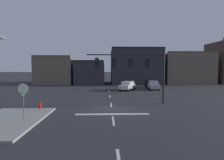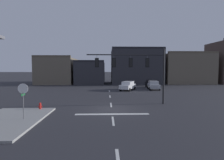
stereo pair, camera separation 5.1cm
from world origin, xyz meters
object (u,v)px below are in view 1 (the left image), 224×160
at_px(signal_mast_near_side, 136,66).
at_px(car_lot_nearside, 152,84).
at_px(stop_sign, 23,93).
at_px(car_lot_middle, 128,86).
at_px(fire_hydrant, 40,107).
at_px(car_lot_farside, 153,85).

height_order(signal_mast_near_side, car_lot_nearside, signal_mast_near_side).
bearing_deg(stop_sign, signal_mast_near_side, 33.37).
distance_m(stop_sign, car_lot_middle, 21.71).
height_order(stop_sign, car_lot_middle, stop_sign).
bearing_deg(signal_mast_near_side, fire_hydrant, -163.53).
bearing_deg(car_lot_farside, fire_hydrant, -132.32).
xyz_separation_m(stop_sign, fire_hydrant, (-0.03, 3.44, -1.82)).
bearing_deg(car_lot_middle, car_lot_nearside, 35.94).
relative_size(car_lot_nearside, car_lot_farside, 0.98).
bearing_deg(car_lot_middle, signal_mast_near_side, -92.79).
bearing_deg(car_lot_farside, car_lot_middle, -169.72).
distance_m(car_lot_farside, fire_hydrant, 22.49).
bearing_deg(signal_mast_near_side, car_lot_middle, 87.21).
xyz_separation_m(signal_mast_near_side, car_lot_nearside, (6.07, 16.85, -3.39)).
bearing_deg(stop_sign, fire_hydrant, 90.45).
bearing_deg(car_lot_nearside, car_lot_middle, -144.06).
distance_m(signal_mast_near_side, car_lot_nearside, 18.23).
xyz_separation_m(signal_mast_near_side, stop_sign, (-9.50, -6.25, -2.11)).
bearing_deg(car_lot_middle, car_lot_farside, 10.28).
bearing_deg(car_lot_nearside, fire_hydrant, -128.41).
xyz_separation_m(signal_mast_near_side, car_lot_farside, (5.62, 13.81, -3.39)).
bearing_deg(car_lot_nearside, stop_sign, -123.97).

